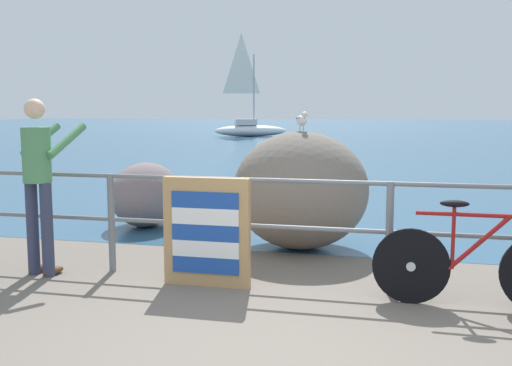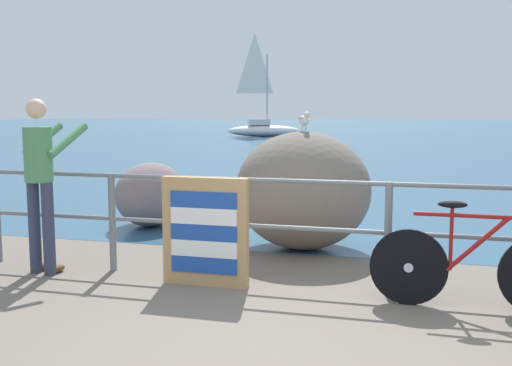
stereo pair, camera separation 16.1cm
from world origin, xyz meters
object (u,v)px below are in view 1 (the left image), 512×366
at_px(folded_deckchair_stack, 207,232).
at_px(sailboat, 250,125).
at_px(breakwater_boulder_left, 146,195).
at_px(person_at_railing, 39,178).
at_px(seagull, 302,119).
at_px(bicycle, 475,263).
at_px(breakwater_boulder_main, 301,190).

distance_m(folded_deckchair_stack, sailboat, 30.83).
height_order(folded_deckchair_stack, breakwater_boulder_left, folded_deckchair_stack).
distance_m(person_at_railing, sailboat, 30.50).
distance_m(person_at_railing, seagull, 3.04).
relative_size(breakwater_boulder_left, seagull, 3.65).
relative_size(folded_deckchair_stack, sailboat, 0.17).
bearing_deg(person_at_railing, bicycle, -77.88).
bearing_deg(sailboat, person_at_railing, -102.54).
relative_size(breakwater_boulder_left, sailboat, 0.20).
height_order(folded_deckchair_stack, sailboat, sailboat).
relative_size(bicycle, person_at_railing, 0.96).
bearing_deg(breakwater_boulder_main, bicycle, -45.68).
bearing_deg(bicycle, folded_deckchair_stack, 178.42).
distance_m(breakwater_boulder_main, sailboat, 29.30).
xyz_separation_m(breakwater_boulder_main, seagull, (-0.00, 0.07, 0.85)).
bearing_deg(breakwater_boulder_left, breakwater_boulder_main, -19.58).
xyz_separation_m(seagull, sailboat, (-7.72, 28.19, -0.84)).
bearing_deg(breakwater_boulder_left, folded_deckchair_stack, -55.69).
distance_m(bicycle, seagull, 2.87).
distance_m(bicycle, sailboat, 31.57).
bearing_deg(breakwater_boulder_left, sailboat, 101.05).
bearing_deg(person_at_railing, seagull, -38.99).
height_order(person_at_railing, sailboat, sailboat).
bearing_deg(seagull, sailboat, 169.65).
height_order(person_at_railing, breakwater_boulder_main, person_at_railing).
bearing_deg(bicycle, seagull, 134.00).
xyz_separation_m(bicycle, seagull, (-1.79, 1.91, 1.16)).
relative_size(bicycle, breakwater_boulder_left, 1.40).
xyz_separation_m(folded_deckchair_stack, sailboat, (-7.11, 30.00, 0.19)).
distance_m(bicycle, person_at_railing, 4.20).
relative_size(bicycle, folded_deckchair_stack, 1.63).
xyz_separation_m(person_at_railing, breakwater_boulder_main, (2.36, 1.76, -0.29)).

